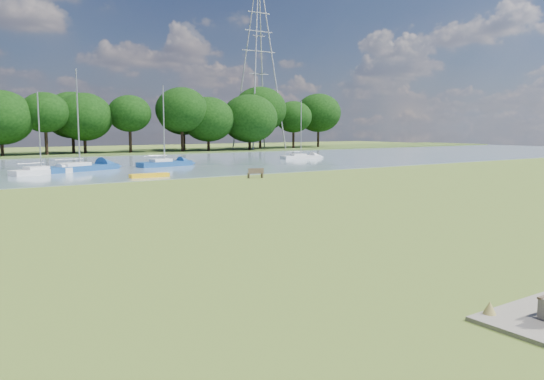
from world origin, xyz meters
TOP-DOWN VIEW (x-y plane):
  - ground at (0.00, 0.00)m, footprint 220.00×220.00m
  - river at (0.00, 42.00)m, footprint 220.00×40.00m
  - far_bank at (0.00, 72.00)m, footprint 220.00×20.00m
  - riverbank_bench at (12.28, 19.11)m, footprint 1.48×0.74m
  - kayak at (4.73, 24.47)m, footprint 3.45×0.84m
  - pylon at (45.38, 70.00)m, footprint 7.64×5.36m
  - sailboat_0 at (-2.47, 33.13)m, footprint 5.76×3.38m
  - sailboat_1 at (10.99, 36.16)m, footprint 6.51×2.81m
  - sailboat_4 at (32.53, 39.34)m, footprint 5.87×2.08m
  - sailboat_5 at (1.50, 35.03)m, footprint 8.17×5.06m

SIDE VIEW (x-z plane):
  - ground at x=0.00m, z-range 0.00..0.00m
  - river at x=0.00m, z-range -0.05..0.05m
  - far_bank at x=0.00m, z-range -0.20..0.20m
  - kayak at x=4.73m, z-range 0.05..0.39m
  - riverbank_bench at x=12.28m, z-range 0.00..0.88m
  - sailboat_4 at x=32.53m, z-range -3.51..4.45m
  - sailboat_0 at x=-2.47m, z-range -3.29..4.29m
  - sailboat_5 at x=1.50m, z-range -4.47..5.59m
  - sailboat_1 at x=10.99m, z-range -3.90..5.06m
  - pylon at x=45.38m, z-range 4.22..35.78m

